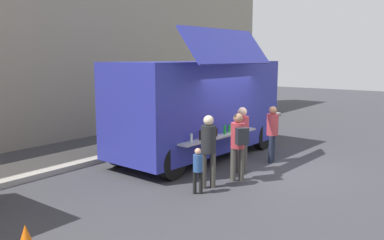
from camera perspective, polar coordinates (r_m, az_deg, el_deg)
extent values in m
plane|color=#38383D|center=(11.47, 9.49, -6.80)|extent=(60.00, 60.00, 0.00)
cube|color=#9E998E|center=(11.85, -21.53, -6.41)|extent=(28.00, 1.60, 0.15)
cube|color=#2B309A|center=(12.33, 0.76, 2.13)|extent=(5.98, 2.57, 2.65)
cube|color=#2B309A|center=(10.87, 5.03, 10.38)|extent=(3.27, 0.93, 0.96)
cube|color=black|center=(11.17, 3.16, 3.06)|extent=(3.07, 0.25, 1.19)
cube|color=#B7B7BC|center=(11.20, 4.00, -2.29)|extent=(3.24, 0.51, 0.05)
cylinder|color=silver|center=(10.27, -0.08, -2.53)|extent=(0.06, 0.06, 0.21)
cylinder|color=black|center=(10.49, 1.16, -2.17)|extent=(0.06, 0.06, 0.25)
cylinder|color=orange|center=(10.76, 2.43, -1.97)|extent=(0.06, 0.06, 0.23)
cylinder|color=black|center=(11.03, 3.46, -1.75)|extent=(0.07, 0.07, 0.22)
cylinder|color=green|center=(11.30, 4.66, -1.39)|extent=(0.08, 0.08, 0.26)
cylinder|color=green|center=(11.63, 5.32, -1.20)|extent=(0.08, 0.08, 0.22)
cylinder|color=green|center=(11.85, 6.63, -0.99)|extent=(0.06, 0.06, 0.24)
cylinder|color=orange|center=(12.14, 7.39, -0.81)|extent=(0.06, 0.06, 0.22)
cube|color=black|center=(14.63, 7.96, 4.99)|extent=(0.17, 1.94, 1.17)
cylinder|color=black|center=(14.85, 3.25, -1.32)|extent=(0.90, 0.28, 0.90)
cylinder|color=black|center=(13.78, 9.87, -2.24)|extent=(0.90, 0.28, 0.90)
cylinder|color=black|center=(11.64, -10.08, -4.29)|extent=(0.90, 0.28, 0.90)
cylinder|color=black|center=(10.24, -2.89, -5.98)|extent=(0.90, 0.28, 0.90)
cylinder|color=#30643A|center=(17.06, 2.56, 0.07)|extent=(0.60, 0.60, 0.94)
cylinder|color=#484442|center=(10.88, 6.60, -5.23)|extent=(0.14, 0.14, 0.87)
cylinder|color=#484442|center=(11.04, 7.46, -5.04)|extent=(0.14, 0.14, 0.87)
cylinder|color=#B63844|center=(10.80, 7.11, -1.21)|extent=(0.36, 0.36, 0.66)
sphere|color=beige|center=(10.73, 7.15, 1.15)|extent=(0.24, 0.24, 0.24)
cylinder|color=#4C4942|center=(10.16, 5.85, -6.32)|extent=(0.13, 0.13, 0.84)
cylinder|color=#4C4942|center=(10.24, 7.03, -6.21)|extent=(0.13, 0.13, 0.84)
cylinder|color=#BA3940|center=(10.03, 6.51, -2.19)|extent=(0.35, 0.35, 0.64)
sphere|color=#9C7051|center=(9.96, 6.56, 0.27)|extent=(0.24, 0.24, 0.24)
cube|color=#23252A|center=(9.79, 7.12, -2.29)|extent=(0.34, 0.32, 0.41)
cylinder|color=#49463F|center=(9.56, 1.66, -7.19)|extent=(0.14, 0.14, 0.86)
cylinder|color=#49463F|center=(9.63, 2.98, -7.09)|extent=(0.14, 0.14, 0.86)
cylinder|color=#222426|center=(9.41, 2.35, -2.73)|extent=(0.36, 0.36, 0.65)
sphere|color=beige|center=(9.33, 2.36, -0.06)|extent=(0.24, 0.24, 0.24)
cylinder|color=#1F2538|center=(12.01, 11.12, -4.11)|extent=(0.13, 0.13, 0.82)
cylinder|color=#1F2538|center=(12.22, 11.37, -3.90)|extent=(0.13, 0.13, 0.82)
cylinder|color=#B03A41|center=(11.98, 11.35, -0.65)|extent=(0.34, 0.34, 0.62)
sphere|color=#A57050|center=(11.92, 11.41, 1.36)|extent=(0.23, 0.23, 0.23)
cylinder|color=black|center=(9.23, 0.39, -8.87)|extent=(0.08, 0.08, 0.52)
cylinder|color=black|center=(9.23, 1.27, -8.87)|extent=(0.08, 0.08, 0.52)
cylinder|color=#2B4E8D|center=(9.10, 0.83, -6.13)|extent=(0.22, 0.22, 0.39)
sphere|color=#E1A080|center=(9.03, 0.84, -4.47)|extent=(0.15, 0.15, 0.15)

